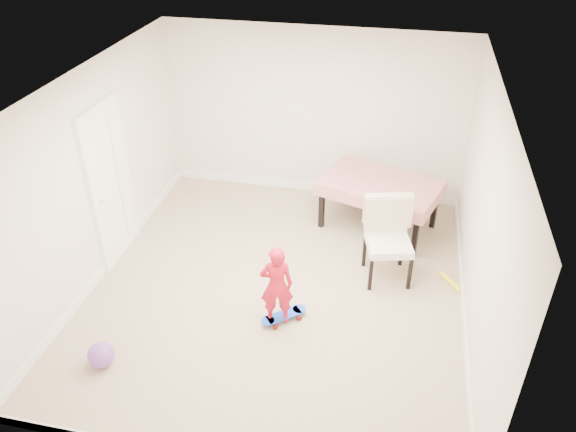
% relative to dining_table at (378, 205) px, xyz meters
% --- Properties ---
extents(ground, '(5.00, 5.00, 0.00)m').
position_rel_dining_table_xyz_m(ground, '(-1.10, -1.65, -0.37)').
color(ground, tan).
rests_on(ground, ground).
extents(ceiling, '(4.50, 5.00, 0.04)m').
position_rel_dining_table_xyz_m(ceiling, '(-1.10, -1.65, 2.21)').
color(ceiling, silver).
rests_on(ceiling, wall_back).
extents(wall_back, '(4.50, 0.04, 2.60)m').
position_rel_dining_table_xyz_m(wall_back, '(-1.10, 0.83, 0.93)').
color(wall_back, silver).
rests_on(wall_back, ground).
extents(wall_front, '(4.50, 0.04, 2.60)m').
position_rel_dining_table_xyz_m(wall_front, '(-1.10, -4.13, 0.93)').
color(wall_front, silver).
rests_on(wall_front, ground).
extents(wall_left, '(0.04, 5.00, 2.60)m').
position_rel_dining_table_xyz_m(wall_left, '(-3.33, -1.65, 0.93)').
color(wall_left, silver).
rests_on(wall_left, ground).
extents(wall_right, '(0.04, 5.00, 2.60)m').
position_rel_dining_table_xyz_m(wall_right, '(1.13, -1.65, 0.93)').
color(wall_right, silver).
rests_on(wall_right, ground).
extents(door, '(0.11, 0.94, 2.11)m').
position_rel_dining_table_xyz_m(door, '(-3.33, -1.35, 0.65)').
color(door, white).
rests_on(door, ground).
extents(baseboard_back, '(4.50, 0.02, 0.12)m').
position_rel_dining_table_xyz_m(baseboard_back, '(-1.10, 0.84, -0.31)').
color(baseboard_back, white).
rests_on(baseboard_back, ground).
extents(baseboard_left, '(0.02, 5.00, 0.12)m').
position_rel_dining_table_xyz_m(baseboard_left, '(-3.34, -1.65, -0.31)').
color(baseboard_left, white).
rests_on(baseboard_left, ground).
extents(baseboard_right, '(0.02, 5.00, 0.12)m').
position_rel_dining_table_xyz_m(baseboard_right, '(1.14, -1.65, -0.31)').
color(baseboard_right, white).
rests_on(baseboard_right, ground).
extents(dining_table, '(1.81, 1.44, 0.74)m').
position_rel_dining_table_xyz_m(dining_table, '(0.00, 0.00, 0.00)').
color(dining_table, '#B21B09').
rests_on(dining_table, ground).
extents(dining_chair, '(0.74, 0.79, 1.08)m').
position_rel_dining_table_xyz_m(dining_chair, '(0.20, -1.14, 0.17)').
color(dining_chair, white).
rests_on(dining_chair, ground).
extents(skateboard, '(0.56, 0.52, 0.08)m').
position_rel_dining_table_xyz_m(skateboard, '(-0.89, -2.20, -0.33)').
color(skateboard, blue).
rests_on(skateboard, ground).
extents(child, '(0.42, 0.33, 1.02)m').
position_rel_dining_table_xyz_m(child, '(-0.96, -2.24, 0.14)').
color(child, red).
rests_on(child, ground).
extents(balloon, '(0.28, 0.28, 0.28)m').
position_rel_dining_table_xyz_m(balloon, '(-2.62, -3.26, -0.23)').
color(balloon, purple).
rests_on(balloon, ground).
extents(foam_toy, '(0.28, 0.36, 0.06)m').
position_rel_dining_table_xyz_m(foam_toy, '(1.01, -1.11, -0.34)').
color(foam_toy, '#FAF61A').
rests_on(foam_toy, ground).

